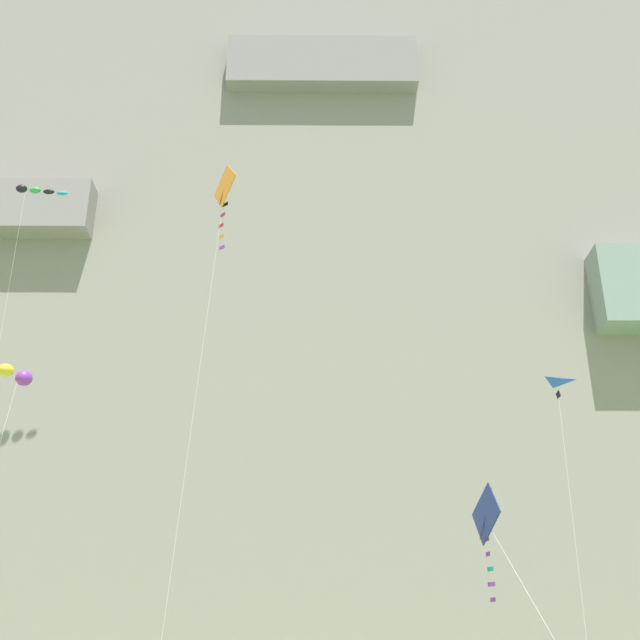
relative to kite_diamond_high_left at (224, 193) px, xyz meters
name	(u,v)px	position (x,y,z in m)	size (l,w,h in m)	color
cliff_face	(321,285)	(4.70, 35.29, 12.96)	(180.00, 27.42, 71.86)	gray
kite_diamond_high_left	(224,193)	(0.00, 0.00, 0.00)	(1.98, 3.03, 24.72)	orange
kite_windsock_far_left	(34,192)	(-15.14, 15.77, 10.22)	(3.54, 3.83, 33.75)	black
kite_windsock_mid_left	(7,371)	(-9.73, 3.16, -7.46)	(2.73, 5.85, 16.02)	purple
kite_delta_low_left	(555,403)	(17.69, 12.12, -6.00)	(2.42, 5.85, 17.64)	blue
kite_diamond_high_center	(489,522)	(8.67, -9.82, -16.33)	(2.36, 4.98, 7.74)	navy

